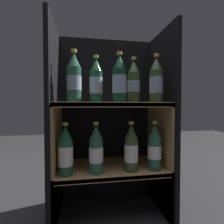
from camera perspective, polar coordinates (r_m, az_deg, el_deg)
fridge_back_wall at (r=1.11m, az=-1.89°, el=-2.42°), size 0.61×0.02×1.00m
fridge_side_left at (r=0.94m, az=-18.49°, el=-3.26°), size 0.02×0.36×1.00m
fridge_side_right at (r=1.03m, az=15.90°, el=-2.81°), size 0.02×0.36×1.00m
shelf_lower at (r=1.00m, az=-0.40°, el=-20.10°), size 0.57×0.32×0.26m
shelf_upper at (r=0.94m, az=-0.43°, el=-7.74°), size 0.57×0.32×0.60m
bottle_upper_front_0 at (r=0.84m, az=-12.28°, el=10.42°), size 0.07×0.07×0.25m
bottle_upper_front_1 at (r=0.86m, az=2.43°, el=10.19°), size 0.07×0.07×0.25m
bottle_upper_front_2 at (r=0.92m, az=14.23°, el=9.61°), size 0.07×0.07×0.25m
bottle_upper_back_0 at (r=0.92m, az=-5.24°, el=9.64°), size 0.07×0.07×0.25m
bottle_upper_back_1 at (r=0.96m, az=7.09°, el=9.43°), size 0.07×0.07×0.25m
bottle_lower_front_0 at (r=0.86m, az=-14.91°, el=-12.51°), size 0.07×0.07×0.25m
bottle_lower_front_1 at (r=0.86m, az=-5.22°, el=-12.40°), size 0.07×0.07×0.25m
bottle_lower_front_2 at (r=0.89m, az=6.28°, el=-11.98°), size 0.07×0.07×0.25m
bottle_lower_front_3 at (r=0.93m, az=13.68°, el=-11.34°), size 0.07×0.07×0.25m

